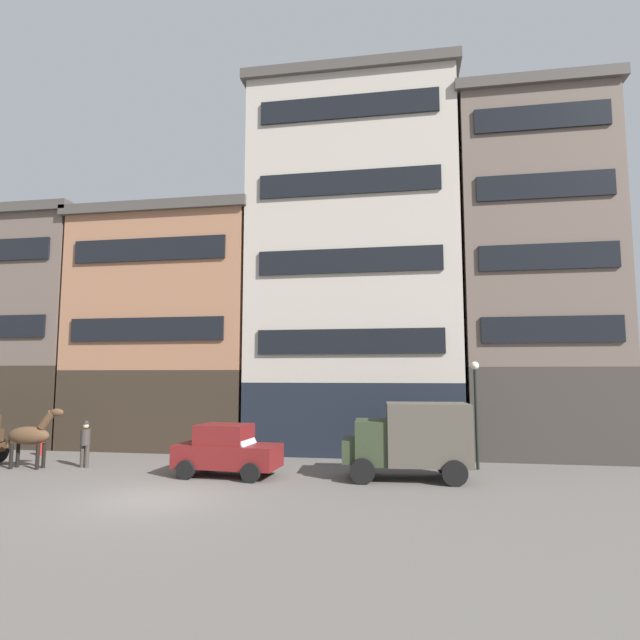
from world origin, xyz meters
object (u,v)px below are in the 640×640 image
object	(u,v)px
draft_horse	(31,435)
sedan_dark	(227,450)
delivery_truck_near	(411,438)
streetlamp_curbside	(476,399)
pedestrian_officer	(85,442)
fire_hydrant_curbside	(41,446)

from	to	relation	value
draft_horse	sedan_dark	world-z (taller)	draft_horse
draft_horse	delivery_truck_near	size ratio (longest dim) A/B	0.53
streetlamp_curbside	delivery_truck_near	bearing A→B (deg)	-137.36
streetlamp_curbside	draft_horse	bearing A→B (deg)	-171.28
sedan_dark	pedestrian_officer	bearing A→B (deg)	172.69
pedestrian_officer	streetlamp_curbside	bearing A→B (deg)	7.78
streetlamp_curbside	fire_hydrant_curbside	distance (m)	19.01
delivery_truck_near	fire_hydrant_curbside	xyz separation A→B (m)	(-16.34, 2.63, -1.00)
draft_horse	streetlamp_curbside	bearing A→B (deg)	8.72
delivery_truck_near	sedan_dark	xyz separation A→B (m)	(-6.50, -0.52, -0.51)
draft_horse	fire_hydrant_curbside	xyz separation A→B (m)	(-1.78, 2.92, -0.84)
draft_horse	streetlamp_curbside	distance (m)	17.35
delivery_truck_near	pedestrian_officer	size ratio (longest dim) A/B	2.47
sedan_dark	draft_horse	bearing A→B (deg)	178.36
draft_horse	sedan_dark	bearing A→B (deg)	-1.64
pedestrian_officer	streetlamp_curbside	distance (m)	15.38
delivery_truck_near	fire_hydrant_curbside	distance (m)	16.58
streetlamp_curbside	fire_hydrant_curbside	bearing A→B (deg)	179.10
sedan_dark	fire_hydrant_curbside	xyz separation A→B (m)	(-9.83, 3.15, -0.49)
fire_hydrant_curbside	delivery_truck_near	bearing A→B (deg)	-9.15
pedestrian_officer	fire_hydrant_curbside	bearing A→B (deg)	147.58
draft_horse	fire_hydrant_curbside	distance (m)	3.52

